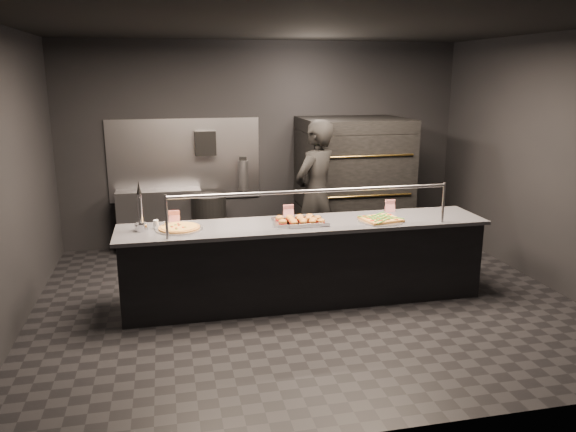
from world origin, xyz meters
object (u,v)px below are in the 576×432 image
(prep_shelf, at_px, (160,220))
(square_pizza, at_px, (381,219))
(worker, at_px, (315,194))
(round_pizza, at_px, (179,228))
(trash_bin, at_px, (209,223))
(pizza_oven, at_px, (353,183))
(beer_tap, at_px, (141,217))
(slider_tray_a, at_px, (296,221))
(service_counter, at_px, (305,262))
(towel_dispenser, at_px, (205,143))
(fire_extinguisher, at_px, (243,175))
(slider_tray_b, at_px, (306,222))

(prep_shelf, xyz_separation_m, square_pizza, (2.45, -2.43, 0.49))
(prep_shelf, relative_size, worker, 0.61)
(round_pizza, distance_m, trash_bin, 2.20)
(pizza_oven, bearing_deg, prep_shelf, 171.46)
(beer_tap, xyz_separation_m, slider_tray_a, (1.66, -0.06, -0.12))
(service_counter, height_order, pizza_oven, pizza_oven)
(towel_dispenser, height_order, slider_tray_a, towel_dispenser)
(service_counter, height_order, square_pizza, service_counter)
(beer_tap, bearing_deg, fire_extinguisher, 58.91)
(beer_tap, bearing_deg, service_counter, -1.81)
(pizza_oven, relative_size, round_pizza, 3.79)
(slider_tray_a, relative_size, trash_bin, 0.68)
(fire_extinguisher, distance_m, square_pizza, 2.78)
(worker, bearing_deg, towel_dispenser, -80.15)
(towel_dispenser, xyz_separation_m, fire_extinguisher, (0.55, 0.01, -0.49))
(service_counter, height_order, beer_tap, beer_tap)
(pizza_oven, relative_size, prep_shelf, 1.59)
(pizza_oven, height_order, square_pizza, pizza_oven)
(pizza_oven, relative_size, square_pizza, 3.76)
(worker, bearing_deg, slider_tray_a, 27.68)
(slider_tray_a, height_order, slider_tray_b, slider_tray_a)
(service_counter, distance_m, pizza_oven, 2.30)
(prep_shelf, bearing_deg, fire_extinguisher, 3.66)
(round_pizza, relative_size, square_pizza, 0.99)
(pizza_oven, bearing_deg, slider_tray_b, -121.62)
(service_counter, distance_m, beer_tap, 1.87)
(towel_dispenser, distance_m, worker, 1.90)
(service_counter, relative_size, square_pizza, 8.08)
(service_counter, height_order, fire_extinguisher, service_counter)
(service_counter, height_order, prep_shelf, service_counter)
(pizza_oven, height_order, fire_extinguisher, pizza_oven)
(trash_bin, bearing_deg, fire_extinguisher, 27.85)
(slider_tray_b, xyz_separation_m, square_pizza, (0.85, -0.06, -0.01))
(beer_tap, xyz_separation_m, trash_bin, (0.86, 2.05, -0.66))
(beer_tap, bearing_deg, worker, 26.92)
(slider_tray_b, bearing_deg, round_pizza, 176.76)
(worker, bearing_deg, slider_tray_b, 32.52)
(service_counter, distance_m, slider_tray_a, 0.50)
(fire_extinguisher, relative_size, trash_bin, 0.61)
(service_counter, distance_m, trash_bin, 2.29)
(pizza_oven, height_order, slider_tray_b, pizza_oven)
(round_pizza, xyz_separation_m, slider_tray_a, (1.27, -0.03, 0.02))
(pizza_oven, relative_size, slider_tray_a, 3.37)
(fire_extinguisher, bearing_deg, worker, -57.36)
(service_counter, relative_size, slider_tray_b, 9.05)
(slider_tray_a, height_order, square_pizza, slider_tray_a)
(service_counter, xyz_separation_m, pizza_oven, (1.20, 1.90, 0.50))
(prep_shelf, relative_size, beer_tap, 2.24)
(slider_tray_b, bearing_deg, slider_tray_a, 155.94)
(service_counter, distance_m, square_pizza, 0.98)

